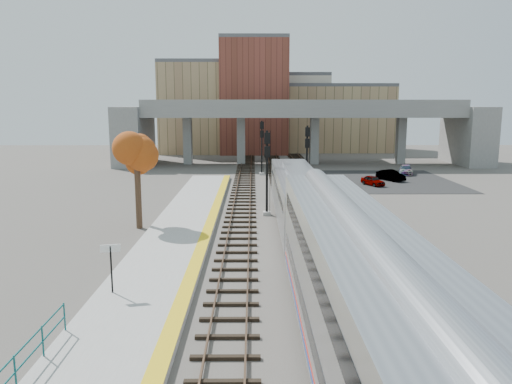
# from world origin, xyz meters

# --- Properties ---
(ground) EXTENTS (160.00, 160.00, 0.00)m
(ground) POSITION_xyz_m (0.00, 0.00, 0.00)
(ground) COLOR #47423D
(ground) RESTS_ON ground
(platform) EXTENTS (4.50, 60.00, 0.35)m
(platform) POSITION_xyz_m (-7.25, 0.00, 0.17)
(platform) COLOR #9E9E99
(platform) RESTS_ON ground
(yellow_strip) EXTENTS (0.70, 60.00, 0.01)m
(yellow_strip) POSITION_xyz_m (-5.35, 0.00, 0.35)
(yellow_strip) COLOR yellow
(yellow_strip) RESTS_ON platform
(tracks) EXTENTS (10.70, 95.00, 0.25)m
(tracks) POSITION_xyz_m (0.93, 12.50, 0.08)
(tracks) COLOR black
(tracks) RESTS_ON ground
(overpass) EXTENTS (54.00, 12.00, 9.50)m
(overpass) POSITION_xyz_m (4.92, 45.00, 5.81)
(overpass) COLOR slate
(overpass) RESTS_ON ground
(buildings_far) EXTENTS (43.00, 21.00, 20.60)m
(buildings_far) POSITION_xyz_m (1.26, 66.57, 7.88)
(buildings_far) COLOR #A1895D
(buildings_far) RESTS_ON ground
(parking_lot) EXTENTS (14.00, 18.00, 0.04)m
(parking_lot) POSITION_xyz_m (14.00, 28.00, 0.02)
(parking_lot) COLOR black
(parking_lot) RESTS_ON ground
(locomotive) EXTENTS (3.02, 19.05, 4.10)m
(locomotive) POSITION_xyz_m (1.00, 5.90, 2.28)
(locomotive) COLOR #A8AAB2
(locomotive) RESTS_ON ground
(coach) EXTENTS (3.03, 25.00, 5.00)m
(coach) POSITION_xyz_m (1.00, -16.71, 2.80)
(coach) COLOR #A8AAB2
(coach) RESTS_ON ground
(signal_mast_near) EXTENTS (0.60, 0.64, 6.83)m
(signal_mast_near) POSITION_xyz_m (-1.10, 9.50, 3.35)
(signal_mast_near) COLOR #9E9E99
(signal_mast_near) RESTS_ON ground
(signal_mast_mid) EXTENTS (0.60, 0.64, 6.86)m
(signal_mast_mid) POSITION_xyz_m (3.00, 18.03, 3.37)
(signal_mast_mid) COLOR #9E9E99
(signal_mast_mid) RESTS_ON ground
(signal_mast_far) EXTENTS (0.60, 0.64, 6.85)m
(signal_mast_far) POSITION_xyz_m (-1.10, 32.94, 3.36)
(signal_mast_far) COLOR #9E9E99
(signal_mast_far) RESTS_ON ground
(station_sign) EXTENTS (0.89, 0.24, 2.27)m
(station_sign) POSITION_xyz_m (-8.67, -8.12, 1.98)
(station_sign) COLOR black
(station_sign) RESTS_ON platform
(tree) EXTENTS (3.60, 3.60, 7.16)m
(tree) POSITION_xyz_m (-10.46, 5.34, 5.31)
(tree) COLOR #382619
(tree) RESTS_ON ground
(car_a) EXTENTS (2.44, 3.40, 1.08)m
(car_a) POSITION_xyz_m (11.01, 24.30, 0.58)
(car_a) COLOR #99999E
(car_a) RESTS_ON parking_lot
(car_b) EXTENTS (2.94, 3.93, 1.24)m
(car_b) POSITION_xyz_m (13.95, 27.87, 0.66)
(car_b) COLOR #99999E
(car_b) RESTS_ON parking_lot
(car_c) EXTENTS (2.63, 4.29, 1.16)m
(car_c) POSITION_xyz_m (17.32, 33.12, 0.62)
(car_c) COLOR #99999E
(car_c) RESTS_ON parking_lot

